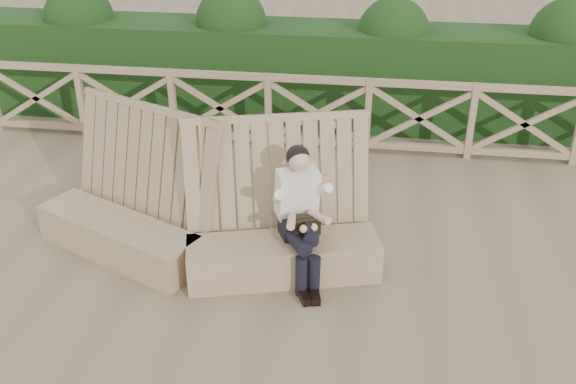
# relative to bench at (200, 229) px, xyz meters

# --- Properties ---
(ground) EXTENTS (60.00, 60.00, 0.00)m
(ground) POSITION_rel_bench_xyz_m (0.88, -0.42, -0.39)
(ground) COLOR brown
(ground) RESTS_ON ground
(bench) EXTENTS (3.78, 1.49, 1.55)m
(bench) POSITION_rel_bench_xyz_m (0.00, 0.00, 0.00)
(bench) COLOR #83644A
(bench) RESTS_ON ground
(woman) EXTENTS (0.59, 0.91, 1.38)m
(woman) POSITION_rel_bench_xyz_m (1.06, -0.08, 0.34)
(woman) COLOR black
(woman) RESTS_ON ground
(guardrail) EXTENTS (10.10, 0.09, 1.10)m
(guardrail) POSITION_rel_bench_xyz_m (0.88, 3.08, 0.17)
(guardrail) COLOR #83644C
(guardrail) RESTS_ON ground
(hedge) EXTENTS (12.00, 1.20, 1.50)m
(hedge) POSITION_rel_bench_xyz_m (0.88, 4.28, 0.36)
(hedge) COLOR black
(hedge) RESTS_ON ground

